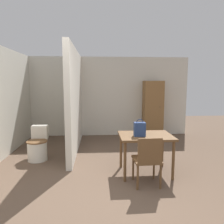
{
  "coord_description": "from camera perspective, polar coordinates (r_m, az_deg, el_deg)",
  "views": [
    {
      "loc": [
        -0.17,
        -2.82,
        1.69
      ],
      "look_at": [
        0.14,
        1.66,
        1.09
      ],
      "focal_mm": 35.0,
      "sensor_mm": 36.0,
      "label": 1
    }
  ],
  "objects": [
    {
      "name": "ground_plane",
      "position": [
        3.29,
        -0.42,
        -23.28
      ],
      "size": [
        16.0,
        16.0,
        0.0
      ],
      "primitive_type": "plane",
      "color": "brown"
    },
    {
      "name": "wooden_chair",
      "position": [
        3.67,
        9.3,
        -11.97
      ],
      "size": [
        0.45,
        0.45,
        0.84
      ],
      "rotation": [
        0.0,
        0.0,
        0.03
      ],
      "color": "brown",
      "rests_on": "ground_plane"
    },
    {
      "name": "wooden_cabinet",
      "position": [
        6.99,
        10.6,
        0.8
      ],
      "size": [
        0.59,
        0.46,
        1.75
      ],
      "color": "brown",
      "rests_on": "ground_plane"
    },
    {
      "name": "wall_back",
      "position": [
        7.04,
        -2.52,
        4.03
      ],
      "size": [
        5.51,
        0.12,
        2.5
      ],
      "color": "beige",
      "rests_on": "ground_plane"
    },
    {
      "name": "dining_table",
      "position": [
        4.11,
        8.76,
        -7.15
      ],
      "size": [
        0.96,
        0.76,
        0.74
      ],
      "color": "brown",
      "rests_on": "ground_plane"
    },
    {
      "name": "handbag",
      "position": [
        3.95,
        7.23,
        -4.45
      ],
      "size": [
        0.2,
        0.13,
        0.31
      ],
      "color": "navy",
      "rests_on": "dining_table"
    },
    {
      "name": "toilet",
      "position": [
        5.16,
        -18.8,
        -8.54
      ],
      "size": [
        0.44,
        0.59,
        0.72
      ],
      "color": "silver",
      "rests_on": "ground_plane"
    },
    {
      "name": "partition_wall",
      "position": [
        5.56,
        -9.64,
        2.98
      ],
      "size": [
        0.12,
        2.89,
        2.5
      ],
      "color": "beige",
      "rests_on": "ground_plane"
    }
  ]
}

